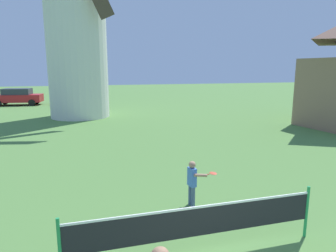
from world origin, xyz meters
name	(u,v)px	position (x,y,z in m)	size (l,w,h in m)	color
windmill	(75,11)	(-2.31, 19.20, 7.25)	(9.13, 4.79, 15.50)	silver
tennis_net	(198,222)	(-0.13, 1.66, 0.68)	(4.84, 0.06, 1.10)	#238E4C
player_far	(193,181)	(0.51, 3.63, 0.67)	(0.73, 0.42, 1.18)	slate
parked_car_red	(18,97)	(-8.07, 27.91, 0.81)	(4.47, 2.29, 1.56)	red
parked_car_blue	(78,96)	(-2.59, 27.33, 0.81)	(4.23, 2.30, 1.56)	#334C99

